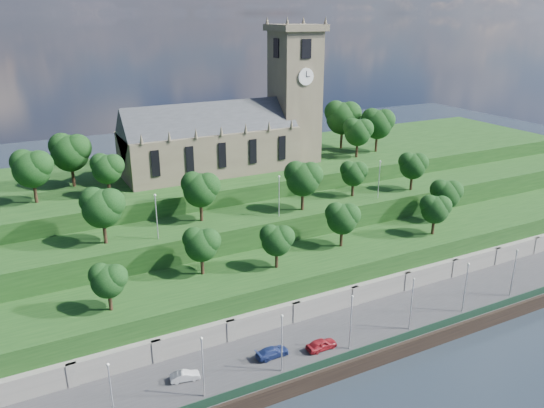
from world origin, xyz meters
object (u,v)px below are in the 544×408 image
car_middle (185,376)px  car_right (272,352)px  car_left (322,344)px  church (233,129)px

car_middle → car_right: (11.35, -0.62, 0.06)m
car_left → car_right: (-6.41, 1.51, -0.07)m
car_middle → car_left: bearing=-87.0°
church → car_right: size_ratio=8.74×
church → car_left: size_ratio=9.27×
car_middle → car_right: 11.36m
car_middle → church: bearing=-21.1°
church → car_right: (-12.50, -40.42, -19.88)m
car_middle → car_right: size_ratio=0.79×
church → car_right: church is taller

